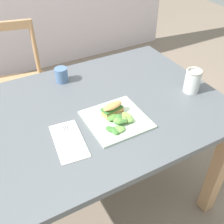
{
  "coord_description": "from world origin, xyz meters",
  "views": [
    {
      "loc": [
        -0.26,
        -0.98,
        1.53
      ],
      "look_at": [
        0.21,
        -0.14,
        0.76
      ],
      "focal_mm": 43.07,
      "sensor_mm": 36.0,
      "label": 1
    }
  ],
  "objects_px": {
    "dining_table": "(89,129)",
    "mason_jar_iced_tea": "(192,82)",
    "chair_wooden_far": "(17,84)",
    "plate_lunch": "(116,119)",
    "sandwich_half_front": "(112,109)",
    "fork_on_napkin": "(68,137)",
    "cup_extra_side": "(61,75)"
  },
  "relations": [
    {
      "from": "chair_wooden_far",
      "to": "fork_on_napkin",
      "type": "relative_size",
      "value": 4.7
    },
    {
      "from": "sandwich_half_front",
      "to": "mason_jar_iced_tea",
      "type": "distance_m",
      "value": 0.45
    },
    {
      "from": "dining_table",
      "to": "mason_jar_iced_tea",
      "type": "bearing_deg",
      "value": -11.8
    },
    {
      "from": "cup_extra_side",
      "to": "dining_table",
      "type": "bearing_deg",
      "value": -87.23
    },
    {
      "from": "chair_wooden_far",
      "to": "mason_jar_iced_tea",
      "type": "relative_size",
      "value": 7.01
    },
    {
      "from": "plate_lunch",
      "to": "fork_on_napkin",
      "type": "height_order",
      "value": "plate_lunch"
    },
    {
      "from": "sandwich_half_front",
      "to": "cup_extra_side",
      "type": "height_order",
      "value": "cup_extra_side"
    },
    {
      "from": "dining_table",
      "to": "sandwich_half_front",
      "type": "relative_size",
      "value": 12.42
    },
    {
      "from": "mason_jar_iced_tea",
      "to": "chair_wooden_far",
      "type": "bearing_deg",
      "value": 126.35
    },
    {
      "from": "dining_table",
      "to": "plate_lunch",
      "type": "xyz_separation_m",
      "value": [
        0.08,
        -0.13,
        0.12
      ]
    },
    {
      "from": "dining_table",
      "to": "cup_extra_side",
      "type": "xyz_separation_m",
      "value": [
        -0.01,
        0.3,
        0.16
      ]
    },
    {
      "from": "dining_table",
      "to": "mason_jar_iced_tea",
      "type": "relative_size",
      "value": 10.73
    },
    {
      "from": "dining_table",
      "to": "sandwich_half_front",
      "type": "xyz_separation_m",
      "value": [
        0.09,
        -0.09,
        0.16
      ]
    },
    {
      "from": "plate_lunch",
      "to": "sandwich_half_front",
      "type": "xyz_separation_m",
      "value": [
        0.0,
        0.04,
        0.03
      ]
    },
    {
      "from": "sandwich_half_front",
      "to": "cup_extra_side",
      "type": "bearing_deg",
      "value": 104.36
    },
    {
      "from": "cup_extra_side",
      "to": "chair_wooden_far",
      "type": "bearing_deg",
      "value": 106.77
    },
    {
      "from": "plate_lunch",
      "to": "sandwich_half_front",
      "type": "relative_size",
      "value": 2.46
    },
    {
      "from": "sandwich_half_front",
      "to": "mason_jar_iced_tea",
      "type": "height_order",
      "value": "mason_jar_iced_tea"
    },
    {
      "from": "plate_lunch",
      "to": "cup_extra_side",
      "type": "height_order",
      "value": "cup_extra_side"
    },
    {
      "from": "plate_lunch",
      "to": "fork_on_napkin",
      "type": "relative_size",
      "value": 1.42
    },
    {
      "from": "dining_table",
      "to": "mason_jar_iced_tea",
      "type": "height_order",
      "value": "mason_jar_iced_tea"
    },
    {
      "from": "fork_on_napkin",
      "to": "mason_jar_iced_tea",
      "type": "xyz_separation_m",
      "value": [
        0.69,
        0.02,
        0.05
      ]
    },
    {
      "from": "dining_table",
      "to": "plate_lunch",
      "type": "relative_size",
      "value": 5.06
    },
    {
      "from": "chair_wooden_far",
      "to": "sandwich_half_front",
      "type": "xyz_separation_m",
      "value": [
        0.27,
        -0.96,
        0.33
      ]
    },
    {
      "from": "dining_table",
      "to": "fork_on_napkin",
      "type": "height_order",
      "value": "fork_on_napkin"
    },
    {
      "from": "plate_lunch",
      "to": "sandwich_half_front",
      "type": "distance_m",
      "value": 0.05
    },
    {
      "from": "plate_lunch",
      "to": "sandwich_half_front",
      "type": "height_order",
      "value": "sandwich_half_front"
    },
    {
      "from": "chair_wooden_far",
      "to": "plate_lunch",
      "type": "relative_size",
      "value": 3.31
    },
    {
      "from": "cup_extra_side",
      "to": "fork_on_napkin",
      "type": "bearing_deg",
      "value": -107.44
    },
    {
      "from": "sandwich_half_front",
      "to": "cup_extra_side",
      "type": "distance_m",
      "value": 0.4
    },
    {
      "from": "plate_lunch",
      "to": "chair_wooden_far",
      "type": "bearing_deg",
      "value": 105.03
    },
    {
      "from": "mason_jar_iced_tea",
      "to": "cup_extra_side",
      "type": "bearing_deg",
      "value": 143.24
    }
  ]
}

